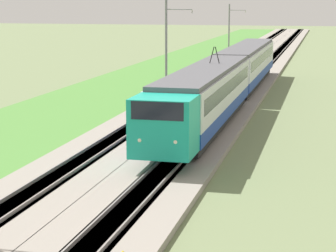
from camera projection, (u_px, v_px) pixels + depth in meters
The scene contains 8 objects.
ballast_main at pixel (201, 84), 62.00m from camera, with size 240.00×4.40×0.30m.
ballast_adjacent at pixel (247, 86), 60.99m from camera, with size 240.00×4.40×0.30m.
track_main at pixel (201, 84), 62.00m from camera, with size 240.00×1.57×0.45m.
track_adjacent at pixel (247, 85), 60.99m from camera, with size 240.00×1.57×0.45m.
grass_verge at pixel (144, 83), 63.32m from camera, with size 240.00×12.37×0.12m.
passenger_train at pixel (230, 76), 49.65m from camera, with size 43.55×2.98×5.03m.
catenary_mast_mid at pixel (167, 43), 59.56m from camera, with size 0.22×2.56×8.07m.
catenary_mast_far at pixel (229, 28), 97.01m from camera, with size 0.22×2.56×7.42m.
Camera 1 is at (-10.65, -11.43, 8.00)m, focal length 70.00 mm.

